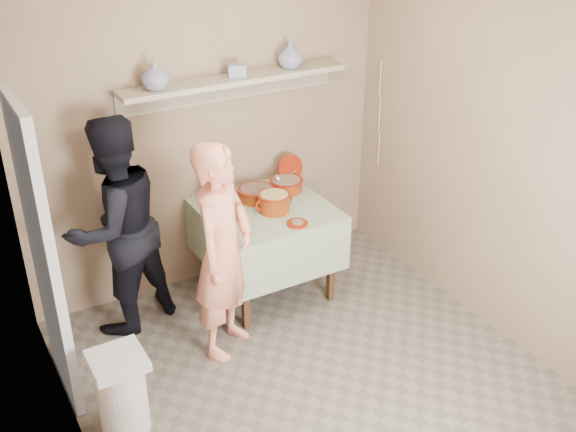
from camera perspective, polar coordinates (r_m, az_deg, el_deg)
ground at (r=4.65m, az=3.13°, el=-14.66°), size 3.50×3.50×0.00m
tile_panel at (r=4.38m, az=-19.97°, el=-3.25°), size 0.06×0.70×2.00m
plate_stack_a at (r=5.29m, az=-6.02°, el=1.95°), size 0.13×0.13×0.18m
plate_stack_b at (r=5.41m, az=-5.31°, el=2.52°), size 0.14×0.14×0.17m
bowl_stack at (r=5.03m, az=-5.14°, el=0.30°), size 0.13×0.13×0.13m
empty_bowl at (r=5.19m, az=-5.60°, el=0.62°), size 0.16×0.16×0.05m
propped_lid at (r=5.63m, az=0.20°, el=4.08°), size 0.24×0.08×0.23m
vase_right at (r=5.34m, az=0.19°, el=13.48°), size 0.23×0.23×0.20m
vase_left at (r=4.89m, az=-11.20°, el=11.60°), size 0.25×0.25×0.20m
ceramic_box at (r=5.13m, az=-4.36°, el=12.16°), size 0.15×0.13×0.09m
person_cook at (r=4.60m, az=-5.50°, el=-3.03°), size 0.69×0.66×1.58m
person_helper at (r=4.97m, az=-14.37°, el=-0.90°), size 0.97×0.87×1.65m
room_shell at (r=3.76m, az=3.75°, el=3.81°), size 3.04×3.54×2.62m
serving_table at (r=5.29m, az=-1.94°, el=-0.41°), size 0.97×0.97×0.76m
cazuela_meat_a at (r=5.34m, az=-2.75°, el=1.99°), size 0.30×0.30×0.10m
cazuela_meat_b at (r=5.49m, az=-0.14°, el=2.74°), size 0.28×0.28×0.10m
ladle at (r=5.45m, az=-0.81°, el=3.18°), size 0.08×0.26×0.19m
cazuela_rice at (r=5.14m, az=-1.18°, el=1.28°), size 0.33×0.25×0.14m
front_plate at (r=4.98m, az=0.79°, el=-0.62°), size 0.16×0.16×0.03m
wall_shelf at (r=5.19m, az=-4.60°, el=11.27°), size 1.80×0.25×0.21m
trash_bin at (r=4.34m, az=-13.88°, el=-14.32°), size 0.32×0.32×0.56m
electrical_cord at (r=5.82m, az=7.76°, el=8.54°), size 0.01×0.05×0.90m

